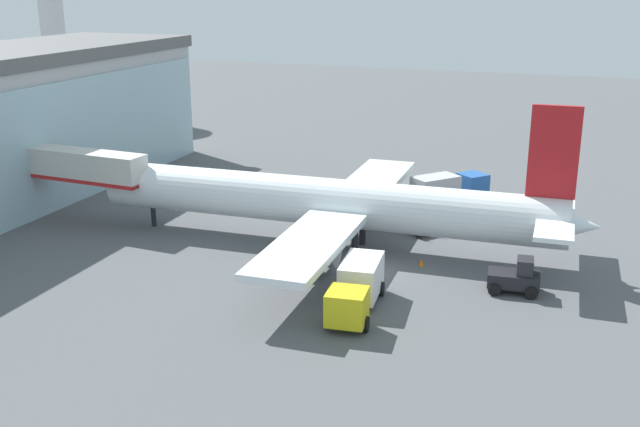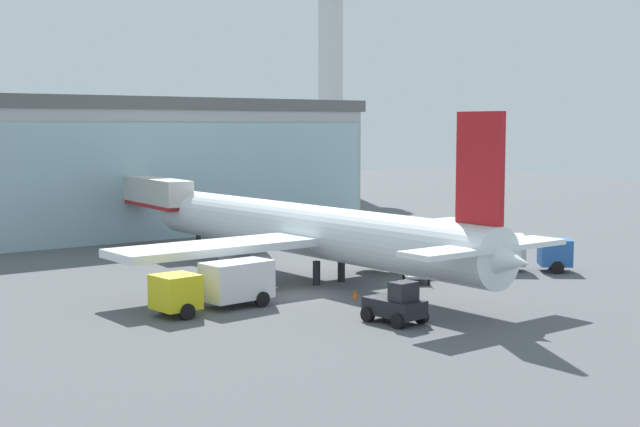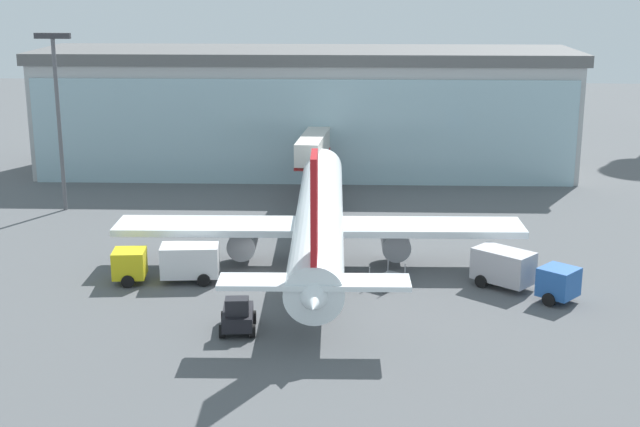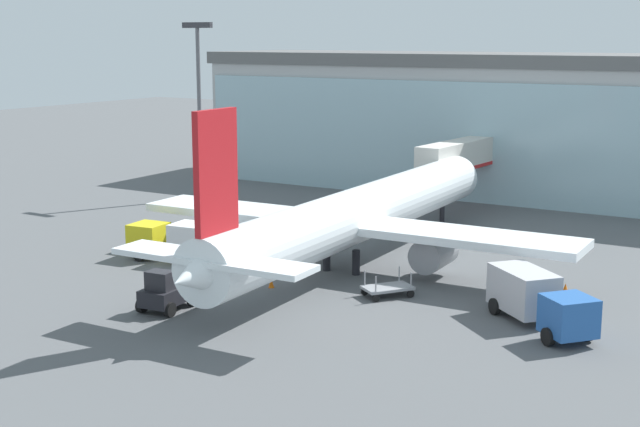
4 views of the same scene
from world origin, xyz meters
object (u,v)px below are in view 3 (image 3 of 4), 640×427
at_px(jet_bridge, 314,148).
at_px(pushback_tug, 238,316).
at_px(apron_light_mast, 58,105).
at_px(catering_truck, 170,262).
at_px(safety_cone_wingtip, 499,257).
at_px(baggage_cart, 387,279).
at_px(airplane, 319,219).
at_px(fuel_truck, 521,271).
at_px(safety_cone_nose, 288,290).

height_order(jet_bridge, pushback_tug, jet_bridge).
bearing_deg(apron_light_mast, catering_truck, -52.76).
height_order(pushback_tug, safety_cone_wingtip, pushback_tug).
bearing_deg(apron_light_mast, baggage_cart, -32.25).
distance_m(apron_light_mast, airplane, 28.53).
bearing_deg(pushback_tug, fuel_truck, -72.32).
bearing_deg(safety_cone_wingtip, jet_bridge, 127.90).
xyz_separation_m(apron_light_mast, safety_cone_wingtip, (37.82, -12.25, -9.37)).
distance_m(apron_light_mast, catering_truck, 24.98).
height_order(apron_light_mast, safety_cone_nose, apron_light_mast).
bearing_deg(safety_cone_wingtip, airplane, -174.80).
height_order(pushback_tug, safety_cone_nose, pushback_tug).
height_order(jet_bridge, safety_cone_wingtip, jet_bridge).
height_order(catering_truck, safety_cone_wingtip, catering_truck).
bearing_deg(baggage_cart, safety_cone_wingtip, 161.60).
bearing_deg(jet_bridge, fuel_truck, -146.38).
bearing_deg(airplane, catering_truck, 114.75).
distance_m(airplane, fuel_truck, 15.27).
relative_size(airplane, catering_truck, 5.10).
distance_m(pushback_tug, safety_cone_wingtip, 23.03).
height_order(airplane, catering_truck, airplane).
bearing_deg(airplane, pushback_tug, 161.05).
bearing_deg(pushback_tug, safety_cone_nose, -26.01).
bearing_deg(safety_cone_nose, jet_bridge, 90.82).
height_order(airplane, pushback_tug, airplane).
distance_m(catering_truck, fuel_truck, 24.14).
xyz_separation_m(jet_bridge, safety_cone_nose, (0.41, -28.36, -4.35)).
bearing_deg(airplane, fuel_truck, -114.80).
relative_size(pushback_tug, safety_cone_nose, 6.17).
height_order(catering_truck, safety_cone_nose, catering_truck).
relative_size(airplane, safety_cone_nose, 69.71).
relative_size(jet_bridge, catering_truck, 1.63).
bearing_deg(catering_truck, fuel_truck, 172.06).
height_order(airplane, safety_cone_nose, airplane).
xyz_separation_m(catering_truck, safety_cone_nose, (8.43, -1.89, -1.19)).
bearing_deg(pushback_tug, catering_truck, 28.85).
distance_m(fuel_truck, safety_cone_wingtip, 6.96).
bearing_deg(safety_cone_wingtip, catering_truck, -164.48).
relative_size(apron_light_mast, catering_truck, 2.12).
relative_size(fuel_truck, safety_cone_wingtip, 12.82).
bearing_deg(airplane, apron_light_mast, 57.92).
height_order(fuel_truck, safety_cone_wingtip, fuel_truck).
bearing_deg(apron_light_mast, airplane, -28.98).
bearing_deg(safety_cone_nose, catering_truck, 167.34).
distance_m(apron_light_mast, fuel_truck, 43.67).
xyz_separation_m(jet_bridge, baggage_cart, (7.12, -26.25, -4.12)).
bearing_deg(jet_bridge, baggage_cart, -162.25).
xyz_separation_m(baggage_cart, safety_cone_nose, (-6.72, -2.12, -0.23)).
height_order(baggage_cart, safety_cone_nose, baggage_cart).
bearing_deg(apron_light_mast, jet_bridge, 19.00).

